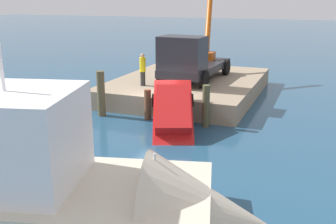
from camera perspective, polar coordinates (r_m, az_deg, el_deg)
name	(u,v)px	position (r m, az deg, el deg)	size (l,w,h in m)	color
ground	(156,116)	(20.26, -1.71, -0.64)	(200.00, 200.00, 0.00)	navy
dock	(189,86)	(24.79, 3.00, 3.74)	(10.86, 8.37, 1.04)	gray
crane_truck	(191,59)	(23.42, 3.38, 7.71)	(9.08, 3.11, 5.98)	black
dock_worker	(143,69)	(22.41, -3.69, 6.21)	(0.34, 0.34, 1.84)	#2D2D2D
salvaged_car	(173,118)	(17.55, 0.73, -0.94)	(4.63, 3.27, 3.11)	red
moored_yacht	(88,203)	(11.12, -11.54, -12.86)	(6.62, 11.97, 6.61)	beige
piling_near	(101,94)	(20.39, -9.68, 2.63)	(0.40, 0.40, 2.33)	brown
piling_mid	(148,104)	(19.61, -2.96, 1.10)	(0.34, 0.34, 1.53)	brown
piling_far	(206,106)	(18.45, 5.51, 0.85)	(0.35, 0.35, 2.01)	#4F4E32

